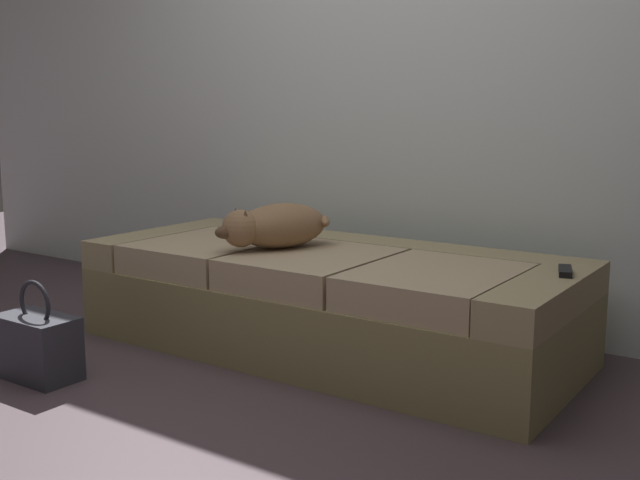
% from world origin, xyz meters
% --- Properties ---
extents(ground_plane, '(10.00, 10.00, 0.00)m').
position_xyz_m(ground_plane, '(0.00, 0.00, 0.00)').
color(ground_plane, '#47373E').
extents(back_wall, '(6.40, 0.10, 2.80)m').
position_xyz_m(back_wall, '(0.00, 1.65, 1.40)').
color(back_wall, silver).
rests_on(back_wall, ground).
extents(couch, '(2.05, 0.86, 0.42)m').
position_xyz_m(couch, '(0.00, 1.00, 0.21)').
color(couch, olive).
rests_on(couch, ground).
extents(dog_tan, '(0.37, 0.53, 0.19)m').
position_xyz_m(dog_tan, '(-0.20, 0.91, 0.52)').
color(dog_tan, '#896443').
rests_on(dog_tan, couch).
extents(tv_remote, '(0.09, 0.16, 0.02)m').
position_xyz_m(tv_remote, '(0.95, 1.10, 0.44)').
color(tv_remote, black).
rests_on(tv_remote, couch).
extents(handbag, '(0.32, 0.18, 0.38)m').
position_xyz_m(handbag, '(-0.70, 0.09, 0.13)').
color(handbag, '#2F2F38').
rests_on(handbag, ground).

